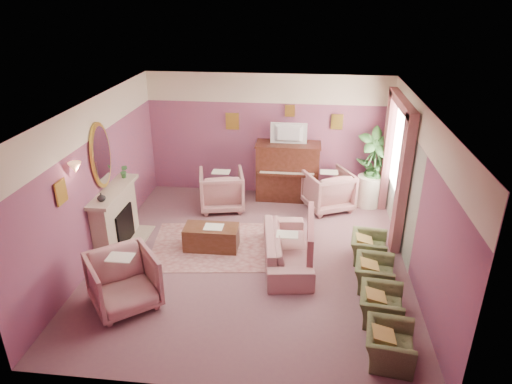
# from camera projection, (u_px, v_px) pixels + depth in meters

# --- Properties ---
(floor) EXTENTS (5.50, 6.00, 0.01)m
(floor) POSITION_uv_depth(u_px,v_px,m) (252.00, 258.00, 8.30)
(floor) COLOR #775058
(floor) RESTS_ON ground
(ceiling) EXTENTS (5.50, 6.00, 0.01)m
(ceiling) POSITION_uv_depth(u_px,v_px,m) (251.00, 106.00, 7.15)
(ceiling) COLOR white
(ceiling) RESTS_ON wall_back
(wall_back) EXTENTS (5.50, 0.02, 2.80)m
(wall_back) POSITION_uv_depth(u_px,v_px,m) (267.00, 135.00, 10.44)
(wall_back) COLOR #6F436A
(wall_back) RESTS_ON floor
(wall_front) EXTENTS (5.50, 0.02, 2.80)m
(wall_front) POSITION_uv_depth(u_px,v_px,m) (218.00, 297.00, 5.01)
(wall_front) COLOR #6F436A
(wall_front) RESTS_ON floor
(wall_left) EXTENTS (0.02, 6.00, 2.80)m
(wall_left) POSITION_uv_depth(u_px,v_px,m) (96.00, 181.00, 8.01)
(wall_left) COLOR #6F436A
(wall_left) RESTS_ON floor
(wall_right) EXTENTS (0.02, 6.00, 2.80)m
(wall_right) POSITION_uv_depth(u_px,v_px,m) (418.00, 195.00, 7.44)
(wall_right) COLOR #6F436A
(wall_right) RESTS_ON floor
(picture_rail_band) EXTENTS (5.50, 0.01, 0.65)m
(picture_rail_band) POSITION_uv_depth(u_px,v_px,m) (268.00, 88.00, 9.99)
(picture_rail_band) COLOR beige
(picture_rail_band) RESTS_ON wall_back
(stripe_panel) EXTENTS (0.01, 3.00, 2.15)m
(stripe_panel) POSITION_uv_depth(u_px,v_px,m) (401.00, 183.00, 8.75)
(stripe_panel) COLOR #9FA796
(stripe_panel) RESTS_ON wall_right
(fireplace_surround) EXTENTS (0.30, 1.40, 1.10)m
(fireplace_surround) POSITION_uv_depth(u_px,v_px,m) (116.00, 219.00, 8.52)
(fireplace_surround) COLOR tan
(fireplace_surround) RESTS_ON floor
(fireplace_inset) EXTENTS (0.18, 0.72, 0.68)m
(fireplace_inset) POSITION_uv_depth(u_px,v_px,m) (122.00, 226.00, 8.57)
(fireplace_inset) COLOR black
(fireplace_inset) RESTS_ON floor
(fire_ember) EXTENTS (0.06, 0.54, 0.10)m
(fire_ember) POSITION_uv_depth(u_px,v_px,m) (125.00, 235.00, 8.64)
(fire_ember) COLOR orange
(fire_ember) RESTS_ON floor
(mantel_shelf) EXTENTS (0.40, 1.55, 0.07)m
(mantel_shelf) POSITION_uv_depth(u_px,v_px,m) (113.00, 191.00, 8.29)
(mantel_shelf) COLOR tan
(mantel_shelf) RESTS_ON fireplace_surround
(hearth) EXTENTS (0.55, 1.50, 0.02)m
(hearth) POSITION_uv_depth(u_px,v_px,m) (129.00, 244.00, 8.72)
(hearth) COLOR tan
(hearth) RESTS_ON floor
(mirror_frame) EXTENTS (0.04, 0.72, 1.20)m
(mirror_frame) POSITION_uv_depth(u_px,v_px,m) (101.00, 155.00, 8.02)
(mirror_frame) COLOR gold
(mirror_frame) RESTS_ON wall_left
(mirror_glass) EXTENTS (0.01, 0.60, 1.06)m
(mirror_glass) POSITION_uv_depth(u_px,v_px,m) (102.00, 156.00, 8.02)
(mirror_glass) COLOR silver
(mirror_glass) RESTS_ON wall_left
(sconce_shade) EXTENTS (0.20, 0.20, 0.16)m
(sconce_shade) POSITION_uv_depth(u_px,v_px,m) (75.00, 168.00, 6.99)
(sconce_shade) COLOR #FFA16A
(sconce_shade) RESTS_ON wall_left
(piano) EXTENTS (1.40, 0.60, 1.30)m
(piano) POSITION_uv_depth(u_px,v_px,m) (288.00, 172.00, 10.41)
(piano) COLOR #411E14
(piano) RESTS_ON floor
(piano_keyshelf) EXTENTS (1.30, 0.12, 0.06)m
(piano_keyshelf) POSITION_uv_depth(u_px,v_px,m) (287.00, 175.00, 10.06)
(piano_keyshelf) COLOR #411E14
(piano_keyshelf) RESTS_ON piano
(piano_keys) EXTENTS (1.20, 0.08, 0.02)m
(piano_keys) POSITION_uv_depth(u_px,v_px,m) (287.00, 173.00, 10.05)
(piano_keys) COLOR beige
(piano_keys) RESTS_ON piano
(piano_top) EXTENTS (1.45, 0.65, 0.04)m
(piano_top) POSITION_uv_depth(u_px,v_px,m) (288.00, 144.00, 10.14)
(piano_top) COLOR #411E14
(piano_top) RESTS_ON piano
(television) EXTENTS (0.80, 0.12, 0.48)m
(television) POSITION_uv_depth(u_px,v_px,m) (289.00, 132.00, 9.97)
(television) COLOR black
(television) RESTS_ON piano
(print_back_left) EXTENTS (0.30, 0.03, 0.38)m
(print_back_left) POSITION_uv_depth(u_px,v_px,m) (232.00, 121.00, 10.36)
(print_back_left) COLOR gold
(print_back_left) RESTS_ON wall_back
(print_back_right) EXTENTS (0.26, 0.03, 0.34)m
(print_back_right) POSITION_uv_depth(u_px,v_px,m) (337.00, 122.00, 10.09)
(print_back_right) COLOR gold
(print_back_right) RESTS_ON wall_back
(print_back_mid) EXTENTS (0.22, 0.03, 0.26)m
(print_back_mid) POSITION_uv_depth(u_px,v_px,m) (290.00, 111.00, 10.11)
(print_back_mid) COLOR gold
(print_back_mid) RESTS_ON wall_back
(print_left_wall) EXTENTS (0.03, 0.28, 0.36)m
(print_left_wall) POSITION_uv_depth(u_px,v_px,m) (61.00, 192.00, 6.79)
(print_left_wall) COLOR gold
(print_left_wall) RESTS_ON wall_left
(window_blind) EXTENTS (0.03, 1.40, 1.80)m
(window_blind) POSITION_uv_depth(u_px,v_px,m) (401.00, 148.00, 8.73)
(window_blind) COLOR beige
(window_blind) RESTS_ON wall_right
(curtain_left) EXTENTS (0.16, 0.34, 2.60)m
(curtain_left) POSITION_uv_depth(u_px,v_px,m) (402.00, 185.00, 8.07)
(curtain_left) COLOR #8A4B50
(curtain_left) RESTS_ON floor
(curtain_right) EXTENTS (0.16, 0.34, 2.60)m
(curtain_right) POSITION_uv_depth(u_px,v_px,m) (387.00, 151.00, 9.73)
(curtain_right) COLOR #8A4B50
(curtain_right) RESTS_ON floor
(pelmet) EXTENTS (0.16, 2.20, 0.16)m
(pelmet) POSITION_uv_depth(u_px,v_px,m) (403.00, 103.00, 8.38)
(pelmet) COLOR #8A4B50
(pelmet) RESTS_ON wall_right
(mantel_plant) EXTENTS (0.16, 0.16, 0.28)m
(mantel_plant) POSITION_uv_depth(u_px,v_px,m) (124.00, 171.00, 8.71)
(mantel_plant) COLOR #347133
(mantel_plant) RESTS_ON mantel_shelf
(mantel_vase) EXTENTS (0.16, 0.16, 0.16)m
(mantel_vase) POSITION_uv_depth(u_px,v_px,m) (101.00, 197.00, 7.79)
(mantel_vase) COLOR beige
(mantel_vase) RESTS_ON mantel_shelf
(area_rug) EXTENTS (2.70, 2.08, 0.01)m
(area_rug) POSITION_uv_depth(u_px,v_px,m) (219.00, 246.00, 8.68)
(area_rug) COLOR #A26C6A
(area_rug) RESTS_ON floor
(coffee_table) EXTENTS (1.01, 0.51, 0.45)m
(coffee_table) POSITION_uv_depth(u_px,v_px,m) (211.00, 238.00, 8.53)
(coffee_table) COLOR #4D2B1A
(coffee_table) RESTS_ON floor
(table_paper) EXTENTS (0.35, 0.28, 0.01)m
(table_paper) POSITION_uv_depth(u_px,v_px,m) (214.00, 227.00, 8.43)
(table_paper) COLOR white
(table_paper) RESTS_ON coffee_table
(sofa) EXTENTS (0.65, 1.96, 0.79)m
(sofa) POSITION_uv_depth(u_px,v_px,m) (287.00, 243.00, 8.03)
(sofa) COLOR tan
(sofa) RESTS_ON floor
(sofa_throw) EXTENTS (0.10, 1.48, 0.54)m
(sofa_throw) POSITION_uv_depth(u_px,v_px,m) (310.00, 234.00, 7.91)
(sofa_throw) COLOR #8A4B50
(sofa_throw) RESTS_ON sofa
(floral_armchair_left) EXTENTS (0.93, 0.93, 0.97)m
(floral_armchair_left) POSITION_uv_depth(u_px,v_px,m) (222.00, 188.00, 10.00)
(floral_armchair_left) COLOR tan
(floral_armchair_left) RESTS_ON floor
(floral_armchair_right) EXTENTS (0.93, 0.93, 0.97)m
(floral_armchair_right) POSITION_uv_depth(u_px,v_px,m) (328.00, 188.00, 9.98)
(floral_armchair_right) COLOR tan
(floral_armchair_right) RESTS_ON floor
(floral_armchair_front) EXTENTS (0.93, 0.93, 0.97)m
(floral_armchair_front) POSITION_uv_depth(u_px,v_px,m) (123.00, 279.00, 6.89)
(floral_armchair_front) COLOR tan
(floral_armchair_front) RESTS_ON floor
(olive_chair_a) EXTENTS (0.51, 0.72, 0.62)m
(olive_chair_a) POSITION_uv_depth(u_px,v_px,m) (390.00, 340.00, 5.93)
(olive_chair_a) COLOR #525D35
(olive_chair_a) RESTS_ON floor
(olive_chair_b) EXTENTS (0.51, 0.72, 0.62)m
(olive_chair_b) POSITION_uv_depth(u_px,v_px,m) (381.00, 301.00, 6.67)
(olive_chair_b) COLOR #525D35
(olive_chair_b) RESTS_ON floor
(olive_chair_c) EXTENTS (0.51, 0.72, 0.62)m
(olive_chair_c) POSITION_uv_depth(u_px,v_px,m) (374.00, 270.00, 7.41)
(olive_chair_c) COLOR #525D35
(olive_chair_c) RESTS_ON floor
(olive_chair_d) EXTENTS (0.51, 0.72, 0.62)m
(olive_chair_d) POSITION_uv_depth(u_px,v_px,m) (369.00, 244.00, 8.16)
(olive_chair_d) COLOR #525D35
(olive_chair_d) RESTS_ON floor
(side_table) EXTENTS (0.52, 0.52, 0.70)m
(side_table) POSITION_uv_depth(u_px,v_px,m) (368.00, 191.00, 10.17)
(side_table) COLOR white
(side_table) RESTS_ON floor
(side_plant_big) EXTENTS (0.30, 0.30, 0.34)m
(side_plant_big) POSITION_uv_depth(u_px,v_px,m) (371.00, 169.00, 9.96)
(side_plant_big) COLOR #347133
(side_plant_big) RESTS_ON side_table
(side_plant_small) EXTENTS (0.16, 0.16, 0.28)m
(side_plant_small) POSITION_uv_depth(u_px,v_px,m) (377.00, 172.00, 9.87)
(side_plant_small) COLOR #347133
(side_plant_small) RESTS_ON side_table
(palm_pot) EXTENTS (0.34, 0.34, 0.34)m
(palm_pot) POSITION_uv_depth(u_px,v_px,m) (370.00, 197.00, 10.29)
(palm_pot) COLOR brown
(palm_pot) RESTS_ON floor
(palm_plant) EXTENTS (0.76, 0.76, 1.44)m
(palm_plant) POSITION_uv_depth(u_px,v_px,m) (374.00, 160.00, 9.93)
(palm_plant) COLOR #347133
(palm_plant) RESTS_ON palm_pot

